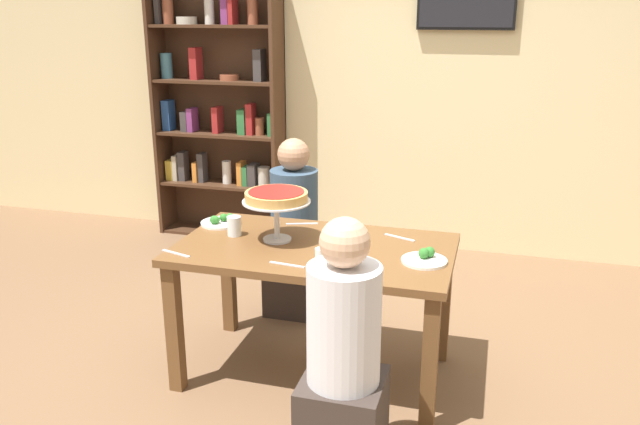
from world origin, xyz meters
TOP-DOWN VIEW (x-y plane):
  - ground_plane at (0.00, 0.00)m, footprint 12.00×12.00m
  - rear_partition at (0.00, 2.20)m, footprint 8.00×0.12m
  - dining_table at (0.00, 0.00)m, footprint 1.41×0.80m
  - bookshelf at (-1.43, 2.01)m, footprint 1.10×0.30m
  - diner_far_left at (-0.34, 0.71)m, footprint 0.34×0.34m
  - diner_near_right at (0.33, -0.72)m, footprint 0.34×0.34m
  - deep_dish_pizza_stand at (-0.21, 0.03)m, footprint 0.36×0.36m
  - salad_plate_near_diner at (-0.61, 0.19)m, footprint 0.23×0.23m
  - salad_plate_far_diner at (0.57, -0.06)m, footprint 0.22×0.22m
  - beer_glass_amber_tall at (0.16, -0.08)m, footprint 0.06×0.06m
  - water_glass_clear_near at (-0.46, 0.04)m, footprint 0.08×0.08m
  - water_glass_clear_far at (0.11, -0.27)m, footprint 0.06×0.06m
  - cutlery_fork_near at (0.40, 0.24)m, footprint 0.17×0.08m
  - cutlery_knife_near at (-0.05, -0.28)m, footprint 0.18×0.04m
  - cutlery_fork_far at (-0.63, -0.30)m, footprint 0.18×0.07m
  - cutlery_knife_far at (-0.17, 0.32)m, footprint 0.17×0.08m

SIDE VIEW (x-z plane):
  - ground_plane at x=0.00m, z-range 0.00..0.00m
  - diner_far_left at x=-0.34m, z-range -0.08..1.07m
  - diner_near_right at x=0.33m, z-range -0.08..1.07m
  - dining_table at x=0.00m, z-range 0.26..1.00m
  - cutlery_fork_near at x=0.40m, z-range 0.74..0.74m
  - cutlery_knife_near at x=-0.05m, z-range 0.74..0.74m
  - cutlery_fork_far at x=-0.63m, z-range 0.74..0.74m
  - cutlery_knife_far at x=-0.17m, z-range 0.74..0.74m
  - salad_plate_far_diner at x=0.57m, z-range 0.72..0.79m
  - salad_plate_near_diner at x=-0.61m, z-range 0.73..0.79m
  - water_glass_clear_far at x=0.11m, z-range 0.74..0.84m
  - water_glass_clear_near at x=-0.46m, z-range 0.74..0.85m
  - beer_glass_amber_tall at x=0.16m, z-range 0.74..0.90m
  - deep_dish_pizza_stand at x=-0.21m, z-range 0.83..1.10m
  - bookshelf at x=-1.43m, z-range 0.01..2.22m
  - rear_partition at x=0.00m, z-range 0.00..2.80m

